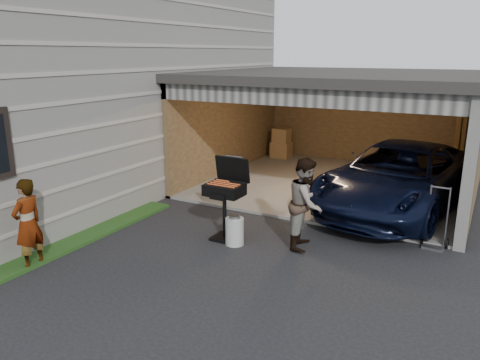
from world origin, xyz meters
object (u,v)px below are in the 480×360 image
object	(u,v)px
minivan	(399,180)
man	(306,203)
woman	(28,224)
bbq_grill	(225,192)
propane_tank	(235,231)
hand_truck	(435,236)

from	to	relation	value
minivan	man	world-z (taller)	man
minivan	woman	distance (m)	7.33
minivan	bbq_grill	world-z (taller)	bbq_grill
minivan	bbq_grill	distance (m)	4.02
woman	propane_tank	world-z (taller)	woman
woman	bbq_grill	size ratio (longest dim) A/B	0.98
woman	propane_tank	xyz separation A→B (m)	(2.41, 2.38, -0.49)
minivan	propane_tank	size ratio (longest dim) A/B	10.19
minivan	bbq_grill	size ratio (longest dim) A/B	3.35
man	hand_truck	distance (m)	2.38
woman	hand_truck	bearing A→B (deg)	120.15
bbq_grill	hand_truck	bearing A→B (deg)	22.58
woman	propane_tank	distance (m)	3.42
bbq_grill	propane_tank	bearing A→B (deg)	-29.98
minivan	woman	bearing A→B (deg)	-119.66
man	bbq_grill	distance (m)	1.47
minivan	propane_tank	world-z (taller)	minivan
minivan	bbq_grill	bearing A→B (deg)	-118.76
woman	hand_truck	xyz separation A→B (m)	(5.59, 3.98, -0.52)
minivan	man	xyz separation A→B (m)	(-1.06, -2.80, 0.10)
minivan	propane_tank	xyz separation A→B (m)	(-2.20, -3.32, -0.46)
woman	bbq_grill	xyz separation A→B (m)	(2.13, 2.54, 0.16)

